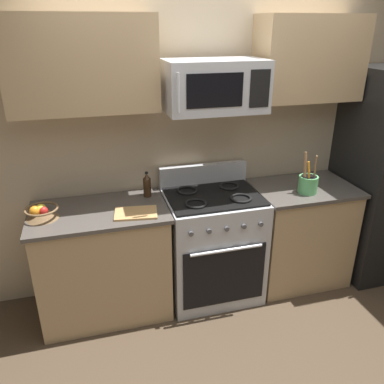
% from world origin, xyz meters
% --- Properties ---
extents(ground_plane, '(16.00, 16.00, 0.00)m').
position_xyz_m(ground_plane, '(0.00, 0.00, 0.00)').
color(ground_plane, '#473828').
extents(wall_back, '(8.00, 0.10, 2.60)m').
position_xyz_m(wall_back, '(0.00, 1.09, 1.30)').
color(wall_back, tan).
rests_on(wall_back, ground).
extents(counter_left, '(1.02, 0.62, 0.91)m').
position_xyz_m(counter_left, '(-0.90, 0.71, 0.46)').
color(counter_left, tan).
rests_on(counter_left, ground).
extents(range_oven, '(0.76, 0.66, 1.09)m').
position_xyz_m(range_oven, '(-0.00, 0.71, 0.47)').
color(range_oven, '#B2B5BA').
rests_on(range_oven, ground).
extents(counter_right, '(0.85, 0.62, 0.91)m').
position_xyz_m(counter_right, '(0.81, 0.71, 0.46)').
color(counter_right, tan).
rests_on(counter_right, ground).
extents(microwave, '(0.72, 0.44, 0.36)m').
position_xyz_m(microwave, '(-0.00, 0.74, 1.77)').
color(microwave, '#B2B5BA').
extents(upper_cabinets_left, '(1.01, 0.34, 0.64)m').
position_xyz_m(upper_cabinets_left, '(-0.90, 0.87, 1.93)').
color(upper_cabinets_left, tan).
extents(upper_cabinets_right, '(0.84, 0.34, 0.64)m').
position_xyz_m(upper_cabinets_right, '(0.82, 0.87, 1.93)').
color(upper_cabinets_right, tan).
extents(utensil_crock, '(0.15, 0.15, 0.34)m').
position_xyz_m(utensil_crock, '(0.77, 0.59, 0.99)').
color(utensil_crock, '#59AD66').
rests_on(utensil_crock, counter_right).
extents(fruit_basket, '(0.23, 0.23, 0.11)m').
position_xyz_m(fruit_basket, '(-1.29, 0.68, 0.96)').
color(fruit_basket, brown).
rests_on(fruit_basket, counter_left).
extents(apple_loose, '(0.08, 0.08, 0.08)m').
position_xyz_m(apple_loose, '(-1.33, 0.71, 0.95)').
color(apple_loose, red).
rests_on(apple_loose, counter_left).
extents(cutting_board, '(0.33, 0.25, 0.02)m').
position_xyz_m(cutting_board, '(-0.64, 0.57, 0.92)').
color(cutting_board, tan).
rests_on(cutting_board, counter_left).
extents(bottle_soy, '(0.06, 0.06, 0.21)m').
position_xyz_m(bottle_soy, '(-0.50, 0.87, 1.00)').
color(bottle_soy, '#382314').
rests_on(bottle_soy, counter_left).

